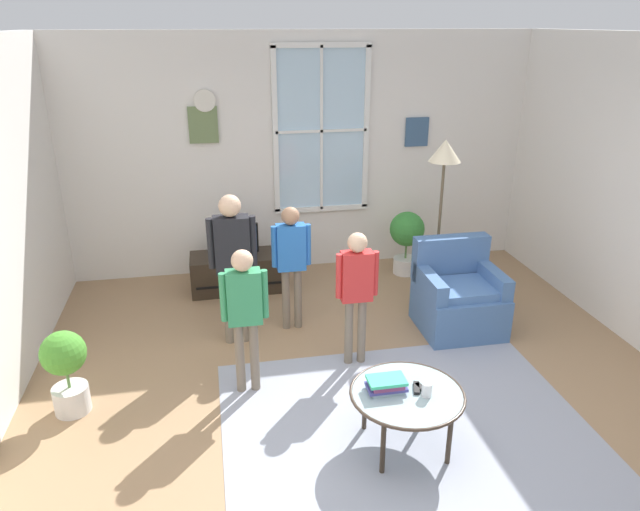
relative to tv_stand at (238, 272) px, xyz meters
name	(u,v)px	position (x,y,z in m)	size (l,w,h in m)	color
ground_plane	(369,417)	(0.85, -2.53, -0.22)	(6.03, 6.76, 0.02)	#9E7A56
back_wall	(303,154)	(0.86, 0.61, 1.19)	(5.43, 0.17, 2.76)	silver
area_rug	(408,429)	(1.09, -2.74, -0.20)	(2.74, 2.28, 0.01)	#999EAD
tv_stand	(238,272)	(0.00, 0.00, 0.00)	(1.03, 0.47, 0.42)	#2D2319
television	(236,239)	(0.00, 0.00, 0.40)	(0.49, 0.08, 0.36)	#4C4C4C
armchair	(458,297)	(2.08, -1.31, 0.12)	(0.76, 0.74, 0.87)	#476B9E
coffee_table	(407,396)	(1.01, -2.89, 0.21)	(0.81, 0.81, 0.45)	#99B2B7
book_stack	(386,384)	(0.87, -2.84, 0.29)	(0.27, 0.17, 0.10)	#90A9B9
cup	(427,389)	(1.13, -2.95, 0.29)	(0.07, 0.07, 0.10)	white
remote_near_books	(422,389)	(1.12, -2.89, 0.25)	(0.04, 0.14, 0.02)	black
remote_near_cup	(417,388)	(1.08, -2.87, 0.25)	(0.04, 0.14, 0.02)	black
person_green_shirt	(244,305)	(-0.04, -1.99, 0.57)	(0.37, 0.17, 1.24)	#726656
person_blue_shirt	(291,254)	(0.47, -1.01, 0.58)	(0.38, 0.17, 1.25)	#726656
person_red_shirt	(356,284)	(0.93, -1.75, 0.56)	(0.37, 0.17, 1.23)	#726656
person_black_shirt	(232,253)	(-0.08, -1.18, 0.70)	(0.44, 0.20, 1.45)	#726656
potted_plant_by_window	(407,236)	(2.01, 0.08, 0.27)	(0.41, 0.41, 0.77)	silver
potted_plant_corner	(66,367)	(-1.41, -2.02, 0.19)	(0.34, 0.34, 0.69)	silver
floor_lamp	(444,168)	(2.06, -0.74, 1.28)	(0.32, 0.32, 1.77)	black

